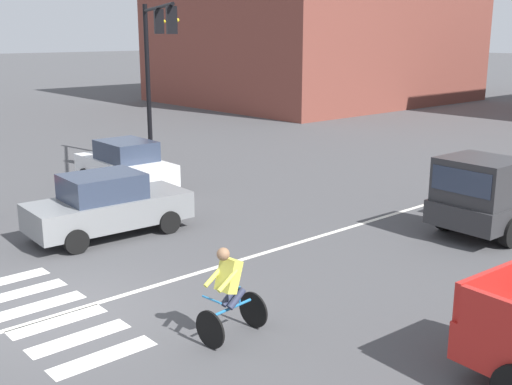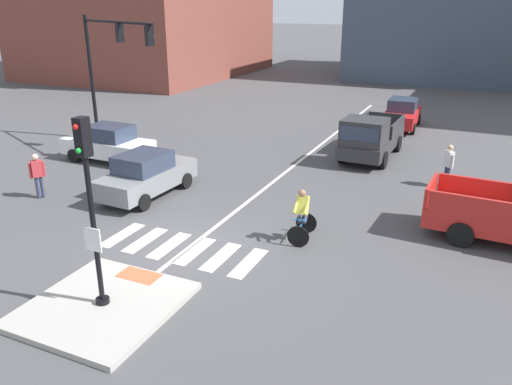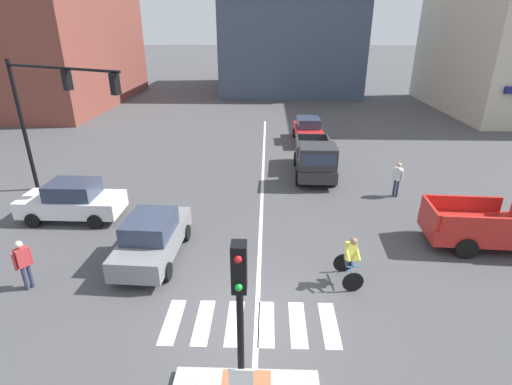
{
  "view_description": "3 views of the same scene",
  "coord_description": "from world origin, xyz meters",
  "px_view_note": "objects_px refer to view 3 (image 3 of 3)",
  "views": [
    {
      "loc": [
        10.77,
        -4.38,
        5.11
      ],
      "look_at": [
        -0.2,
        5.21,
        1.41
      ],
      "focal_mm": 44.37,
      "sensor_mm": 36.0,
      "label": 1
    },
    {
      "loc": [
        7.54,
        -11.41,
        6.78
      ],
      "look_at": [
        1.1,
        2.69,
        0.95
      ],
      "focal_mm": 35.79,
      "sensor_mm": 36.0,
      "label": 2
    },
    {
      "loc": [
        0.41,
        -8.59,
        7.57
      ],
      "look_at": [
        -0.02,
        5.39,
        1.52
      ],
      "focal_mm": 27.52,
      "sensor_mm": 36.0,
      "label": 3
    }
  ],
  "objects_px": {
    "car_red_eastbound_distant": "(308,130)",
    "cyclist": "(350,259)",
    "car_white_cross_left": "(72,201)",
    "signal_pole": "(240,335)",
    "traffic_light_mast": "(49,104)",
    "car_grey_westbound_near": "(153,237)",
    "pedestrian_at_curb_left": "(23,261)",
    "pickup_truck_charcoal_eastbound_far": "(315,160)",
    "pedestrian_waiting_far_side": "(397,177)"
  },
  "relations": [
    {
      "from": "car_red_eastbound_distant",
      "to": "cyclist",
      "type": "relative_size",
      "value": 2.47
    },
    {
      "from": "cyclist",
      "to": "signal_pole",
      "type": "bearing_deg",
      "value": -119.21
    },
    {
      "from": "traffic_light_mast",
      "to": "car_red_eastbound_distant",
      "type": "distance_m",
      "value": 16.09
    },
    {
      "from": "traffic_light_mast",
      "to": "pedestrian_waiting_far_side",
      "type": "distance_m",
      "value": 15.87
    },
    {
      "from": "car_red_eastbound_distant",
      "to": "car_white_cross_left",
      "type": "height_order",
      "value": "same"
    },
    {
      "from": "cyclist",
      "to": "pedestrian_at_curb_left",
      "type": "relative_size",
      "value": 1.01
    },
    {
      "from": "pedestrian_waiting_far_side",
      "to": "car_white_cross_left",
      "type": "bearing_deg",
      "value": -169.04
    },
    {
      "from": "traffic_light_mast",
      "to": "pedestrian_waiting_far_side",
      "type": "xyz_separation_m",
      "value": [
        15.49,
        0.59,
        -3.39
      ]
    },
    {
      "from": "pickup_truck_charcoal_eastbound_far",
      "to": "pedestrian_at_curb_left",
      "type": "bearing_deg",
      "value": -134.84
    },
    {
      "from": "traffic_light_mast",
      "to": "car_red_eastbound_distant",
      "type": "relative_size",
      "value": 1.49
    },
    {
      "from": "traffic_light_mast",
      "to": "pedestrian_waiting_far_side",
      "type": "height_order",
      "value": "traffic_light_mast"
    },
    {
      "from": "traffic_light_mast",
      "to": "pickup_truck_charcoal_eastbound_far",
      "type": "xyz_separation_m",
      "value": [
        11.92,
        3.0,
        -3.4
      ]
    },
    {
      "from": "signal_pole",
      "to": "car_grey_westbound_near",
      "type": "height_order",
      "value": "signal_pole"
    },
    {
      "from": "car_white_cross_left",
      "to": "car_grey_westbound_near",
      "type": "distance_m",
      "value": 5.06
    },
    {
      "from": "traffic_light_mast",
      "to": "car_grey_westbound_near",
      "type": "bearing_deg",
      "value": -42.56
    },
    {
      "from": "cyclist",
      "to": "pedestrian_waiting_far_side",
      "type": "relative_size",
      "value": 1.01
    },
    {
      "from": "pickup_truck_charcoal_eastbound_far",
      "to": "pedestrian_waiting_far_side",
      "type": "relative_size",
      "value": 3.08
    },
    {
      "from": "cyclist",
      "to": "pedestrian_waiting_far_side",
      "type": "distance_m",
      "value": 7.7
    },
    {
      "from": "car_white_cross_left",
      "to": "car_red_eastbound_distant",
      "type": "bearing_deg",
      "value": 47.97
    },
    {
      "from": "car_red_eastbound_distant",
      "to": "pedestrian_at_curb_left",
      "type": "bearing_deg",
      "value": -121.07
    },
    {
      "from": "pickup_truck_charcoal_eastbound_far",
      "to": "car_grey_westbound_near",
      "type": "bearing_deg",
      "value": -128.62
    },
    {
      "from": "pedestrian_at_curb_left",
      "to": "signal_pole",
      "type": "bearing_deg",
      "value": -34.59
    },
    {
      "from": "traffic_light_mast",
      "to": "car_grey_westbound_near",
      "type": "distance_m",
      "value": 8.27
    },
    {
      "from": "traffic_light_mast",
      "to": "pedestrian_at_curb_left",
      "type": "xyz_separation_m",
      "value": [
        2.09,
        -6.89,
        -3.39
      ]
    },
    {
      "from": "signal_pole",
      "to": "traffic_light_mast",
      "type": "height_order",
      "value": "traffic_light_mast"
    },
    {
      "from": "signal_pole",
      "to": "pickup_truck_charcoal_eastbound_far",
      "type": "distance_m",
      "value": 15.06
    },
    {
      "from": "car_grey_westbound_near",
      "to": "traffic_light_mast",
      "type": "bearing_deg",
      "value": 137.44
    },
    {
      "from": "pickup_truck_charcoal_eastbound_far",
      "to": "cyclist",
      "type": "height_order",
      "value": "pickup_truck_charcoal_eastbound_far"
    },
    {
      "from": "car_white_cross_left",
      "to": "pedestrian_at_curb_left",
      "type": "distance_m",
      "value": 4.8
    },
    {
      "from": "signal_pole",
      "to": "car_red_eastbound_distant",
      "type": "xyz_separation_m",
      "value": [
        3.19,
        21.54,
        -2.0
      ]
    },
    {
      "from": "car_grey_westbound_near",
      "to": "car_red_eastbound_distant",
      "type": "bearing_deg",
      "value": 65.84
    },
    {
      "from": "car_red_eastbound_distant",
      "to": "cyclist",
      "type": "xyz_separation_m",
      "value": [
        -0.18,
        -16.16,
        0.06
      ]
    },
    {
      "from": "car_grey_westbound_near",
      "to": "pedestrian_at_curb_left",
      "type": "distance_m",
      "value": 3.88
    },
    {
      "from": "signal_pole",
      "to": "traffic_light_mast",
      "type": "bearing_deg",
      "value": 127.67
    },
    {
      "from": "pickup_truck_charcoal_eastbound_far",
      "to": "pedestrian_at_curb_left",
      "type": "xyz_separation_m",
      "value": [
        -9.83,
        -9.89,
        0.0
      ]
    },
    {
      "from": "signal_pole",
      "to": "pickup_truck_charcoal_eastbound_far",
      "type": "bearing_deg",
      "value": 78.73
    },
    {
      "from": "car_red_eastbound_distant",
      "to": "car_white_cross_left",
      "type": "distance_m",
      "value": 16.2
    },
    {
      "from": "pedestrian_at_curb_left",
      "to": "pedestrian_waiting_far_side",
      "type": "distance_m",
      "value": 15.35
    },
    {
      "from": "pedestrian_waiting_far_side",
      "to": "pedestrian_at_curb_left",
      "type": "bearing_deg",
      "value": -150.85
    },
    {
      "from": "traffic_light_mast",
      "to": "car_white_cross_left",
      "type": "xyz_separation_m",
      "value": [
        1.34,
        -2.15,
        -3.56
      ]
    },
    {
      "from": "signal_pole",
      "to": "car_white_cross_left",
      "type": "relative_size",
      "value": 1.07
    },
    {
      "from": "car_red_eastbound_distant",
      "to": "car_white_cross_left",
      "type": "xyz_separation_m",
      "value": [
        -10.85,
        -12.03,
        0.0
      ]
    },
    {
      "from": "signal_pole",
      "to": "cyclist",
      "type": "height_order",
      "value": "signal_pole"
    },
    {
      "from": "traffic_light_mast",
      "to": "car_white_cross_left",
      "type": "relative_size",
      "value": 1.49
    },
    {
      "from": "cyclist",
      "to": "traffic_light_mast",
      "type": "bearing_deg",
      "value": 152.41
    },
    {
      "from": "car_white_cross_left",
      "to": "traffic_light_mast",
      "type": "bearing_deg",
      "value": 121.97
    },
    {
      "from": "signal_pole",
      "to": "cyclist",
      "type": "bearing_deg",
      "value": 60.79
    },
    {
      "from": "cyclist",
      "to": "pedestrian_at_curb_left",
      "type": "xyz_separation_m",
      "value": [
        -9.92,
        -0.61,
        0.11
      ]
    },
    {
      "from": "traffic_light_mast",
      "to": "car_red_eastbound_distant",
      "type": "height_order",
      "value": "traffic_light_mast"
    },
    {
      "from": "car_grey_westbound_near",
      "to": "pickup_truck_charcoal_eastbound_far",
      "type": "relative_size",
      "value": 0.81
    }
  ]
}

